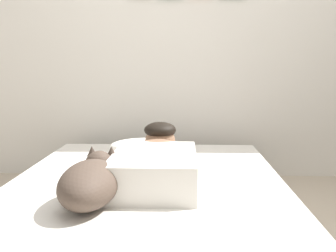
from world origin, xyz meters
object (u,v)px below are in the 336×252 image
at_px(pillow, 147,146).
at_px(dog, 91,181).
at_px(coffee_cup, 183,156).
at_px(bed, 148,205).
at_px(person_lying, 156,161).
at_px(cell_phone, 90,201).

distance_m(pillow, dog, 1.07).
bearing_deg(coffee_cup, bed, -113.83).
xyz_separation_m(dog, coffee_cup, (0.41, 0.85, -0.07)).
bearing_deg(dog, pillow, 81.78).
xyz_separation_m(pillow, dog, (-0.15, -1.06, 0.05)).
bearing_deg(bed, person_lying, -19.24).
bearing_deg(cell_phone, dog, -59.72).
height_order(dog, coffee_cup, dog).
distance_m(dog, coffee_cup, 0.95).
bearing_deg(coffee_cup, dog, -115.76).
bearing_deg(bed, cell_phone, -120.49).
bearing_deg(cell_phone, coffee_cup, 62.91).
xyz_separation_m(bed, cell_phone, (-0.23, -0.39, 0.15)).
xyz_separation_m(coffee_cup, cell_phone, (-0.42, -0.83, -0.03)).
distance_m(bed, cell_phone, 0.48).
bearing_deg(coffee_cup, pillow, 140.58).
distance_m(pillow, cell_phone, 1.05).
bearing_deg(dog, bed, 62.29).
height_order(person_lying, cell_phone, person_lying).
bearing_deg(coffee_cup, person_lying, -107.57).
height_order(pillow, dog, dog).
relative_size(dog, coffee_cup, 4.60).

